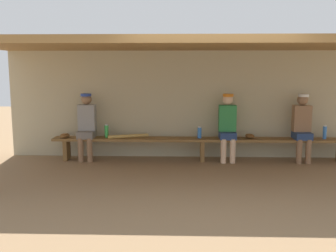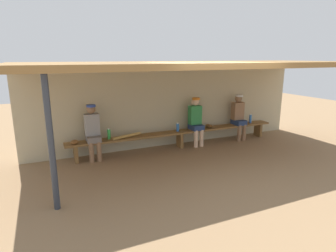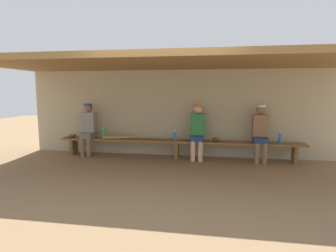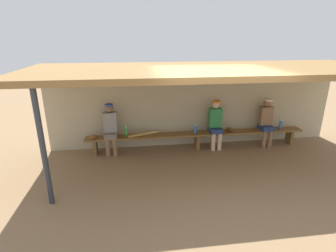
{
  "view_description": "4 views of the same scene",
  "coord_description": "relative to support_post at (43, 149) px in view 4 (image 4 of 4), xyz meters",
  "views": [
    {
      "loc": [
        -0.44,
        -6.11,
        1.88
      ],
      "look_at": [
        -0.68,
        1.36,
        0.73
      ],
      "focal_mm": 41.58,
      "sensor_mm": 36.0,
      "label": 1
    },
    {
      "loc": [
        -3.37,
        -5.14,
        2.43
      ],
      "look_at": [
        -0.57,
        1.08,
        0.76
      ],
      "focal_mm": 30.28,
      "sensor_mm": 36.0,
      "label": 2
    },
    {
      "loc": [
        0.84,
        -4.94,
        1.65
      ],
      "look_at": [
        -0.19,
        1.33,
        0.84
      ],
      "focal_mm": 28.78,
      "sensor_mm": 36.0,
      "label": 3
    },
    {
      "loc": [
        -1.69,
        -4.96,
        2.97
      ],
      "look_at": [
        -0.85,
        1.31,
        0.78
      ],
      "focal_mm": 27.82,
      "sensor_mm": 36.0,
      "label": 4
    }
  ],
  "objects": [
    {
      "name": "ground_plane",
      "position": [
        3.3,
        0.55,
        -1.1
      ],
      "size": [
        24.0,
        24.0,
        0.0
      ],
      "primitive_type": "plane",
      "color": "#8C6D4C"
    },
    {
      "name": "back_wall",
      "position": [
        3.3,
        2.55,
        0.0
      ],
      "size": [
        8.0,
        0.2,
        2.2
      ],
      "primitive_type": "cube",
      "color": "#B7AD8C",
      "rests_on": "ground"
    },
    {
      "name": "dugout_roof",
      "position": [
        3.3,
        1.25,
        1.16
      ],
      "size": [
        8.0,
        2.8,
        0.12
      ],
      "primitive_type": "cube",
      "color": "olive",
      "rests_on": "back_wall"
    },
    {
      "name": "support_post",
      "position": [
        0.0,
        0.0,
        0.0
      ],
      "size": [
        0.1,
        0.1,
        2.2
      ],
      "primitive_type": "cylinder",
      "color": "#2D333D",
      "rests_on": "ground"
    },
    {
      "name": "bench",
      "position": [
        3.3,
        2.1,
        -0.71
      ],
      "size": [
        6.0,
        0.36,
        0.46
      ],
      "color": "brown",
      "rests_on": "ground"
    },
    {
      "name": "player_shirtless_tan",
      "position": [
        0.97,
        2.1,
        -0.35
      ],
      "size": [
        0.34,
        0.42,
        1.34
      ],
      "color": "slate",
      "rests_on": "ground"
    },
    {
      "name": "player_in_white",
      "position": [
        5.27,
        2.1,
        -0.35
      ],
      "size": [
        0.34,
        0.42,
        1.34
      ],
      "color": "navy",
      "rests_on": "ground"
    },
    {
      "name": "player_leftmost",
      "position": [
        3.8,
        2.1,
        -0.35
      ],
      "size": [
        0.34,
        0.42,
        1.34
      ],
      "color": "navy",
      "rests_on": "ground"
    },
    {
      "name": "water_bottle_clear",
      "position": [
        3.24,
        2.12,
        -0.53
      ],
      "size": [
        0.08,
        0.08,
        0.23
      ],
      "color": "blue",
      "rests_on": "bench"
    },
    {
      "name": "water_bottle_blue",
      "position": [
        1.37,
        2.14,
        -0.51
      ],
      "size": [
        0.08,
        0.08,
        0.27
      ],
      "color": "green",
      "rests_on": "bench"
    },
    {
      "name": "water_bottle_orange",
      "position": [
        5.71,
        2.1,
        -0.51
      ],
      "size": [
        0.07,
        0.07,
        0.27
      ],
      "color": "blue",
      "rests_on": "bench"
    },
    {
      "name": "baseball_glove_tan",
      "position": [
        0.54,
        2.06,
        -0.6
      ],
      "size": [
        0.22,
        0.27,
        0.09
      ],
      "primitive_type": "ellipsoid",
      "rotation": [
        0.0,
        0.0,
        1.33
      ],
      "color": "brown",
      "rests_on": "bench"
    },
    {
      "name": "baseball_glove_dark_brown",
      "position": [
        4.25,
        2.13,
        -0.6
      ],
      "size": [
        0.22,
        0.27,
        0.09
      ],
      "primitive_type": "ellipsoid",
      "rotation": [
        0.0,
        0.0,
        4.93
      ],
      "color": "brown",
      "rests_on": "bench"
    },
    {
      "name": "baseball_bat",
      "position": [
        1.81,
        2.1,
        -0.61
      ],
      "size": [
        0.8,
        0.33,
        0.07
      ],
      "primitive_type": "cylinder",
      "rotation": [
        0.0,
        1.57,
        0.34
      ],
      "color": "tan",
      "rests_on": "bench"
    }
  ]
}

